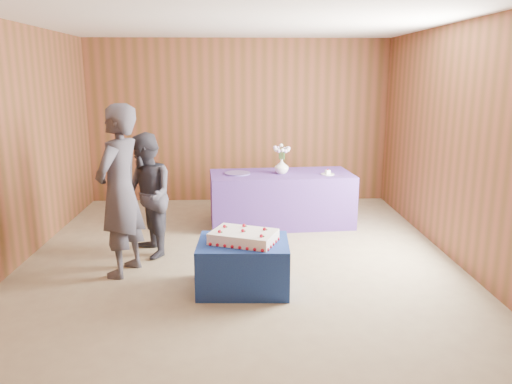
{
  "coord_description": "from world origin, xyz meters",
  "views": [
    {
      "loc": [
        0.0,
        -5.41,
        2.12
      ],
      "look_at": [
        0.2,
        0.1,
        0.82
      ],
      "focal_mm": 35.0,
      "sensor_mm": 36.0,
      "label": 1
    }
  ],
  "objects_px": {
    "cake_table": "(243,265)",
    "guest_right": "(146,196)",
    "guest_left": "(120,191)",
    "serving_table": "(281,199)",
    "sheet_cake": "(244,237)",
    "vase": "(282,166)"
  },
  "relations": [
    {
      "from": "cake_table",
      "to": "guest_right",
      "type": "relative_size",
      "value": 0.61
    },
    {
      "from": "guest_left",
      "to": "serving_table",
      "type": "bearing_deg",
      "value": 151.72
    },
    {
      "from": "serving_table",
      "to": "cake_table",
      "type": "bearing_deg",
      "value": -108.86
    },
    {
      "from": "sheet_cake",
      "to": "vase",
      "type": "bearing_deg",
      "value": 97.55
    },
    {
      "from": "cake_table",
      "to": "sheet_cake",
      "type": "height_order",
      "value": "sheet_cake"
    },
    {
      "from": "vase",
      "to": "guest_right",
      "type": "xyz_separation_m",
      "value": [
        -1.69,
        -1.22,
        -0.12
      ]
    },
    {
      "from": "serving_table",
      "to": "sheet_cake",
      "type": "height_order",
      "value": "serving_table"
    },
    {
      "from": "sheet_cake",
      "to": "guest_right",
      "type": "bearing_deg",
      "value": 159.97
    },
    {
      "from": "guest_right",
      "to": "vase",
      "type": "bearing_deg",
      "value": 99.55
    },
    {
      "from": "serving_table",
      "to": "sheet_cake",
      "type": "distance_m",
      "value": 2.32
    },
    {
      "from": "cake_table",
      "to": "guest_left",
      "type": "bearing_deg",
      "value": 162.95
    },
    {
      "from": "vase",
      "to": "guest_right",
      "type": "height_order",
      "value": "guest_right"
    },
    {
      "from": "cake_table",
      "to": "guest_right",
      "type": "distance_m",
      "value": 1.57
    },
    {
      "from": "serving_table",
      "to": "vase",
      "type": "xyz_separation_m",
      "value": [
        0.0,
        -0.02,
        0.48
      ]
    },
    {
      "from": "cake_table",
      "to": "serving_table",
      "type": "height_order",
      "value": "serving_table"
    },
    {
      "from": "cake_table",
      "to": "serving_table",
      "type": "bearing_deg",
      "value": 77.89
    },
    {
      "from": "cake_table",
      "to": "guest_right",
      "type": "height_order",
      "value": "guest_right"
    },
    {
      "from": "serving_table",
      "to": "guest_left",
      "type": "bearing_deg",
      "value": -140.98
    },
    {
      "from": "vase",
      "to": "sheet_cake",
      "type": "bearing_deg",
      "value": -104.19
    },
    {
      "from": "serving_table",
      "to": "guest_left",
      "type": "xyz_separation_m",
      "value": [
        -1.86,
        -1.78,
        0.54
      ]
    },
    {
      "from": "serving_table",
      "to": "guest_left",
      "type": "height_order",
      "value": "guest_left"
    },
    {
      "from": "cake_table",
      "to": "guest_left",
      "type": "height_order",
      "value": "guest_left"
    }
  ]
}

